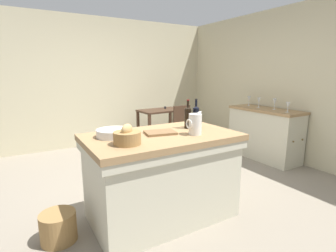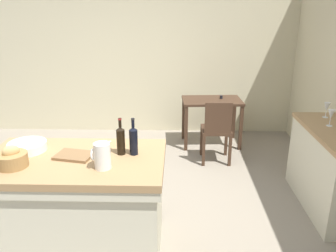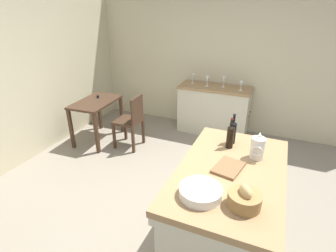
% 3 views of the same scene
% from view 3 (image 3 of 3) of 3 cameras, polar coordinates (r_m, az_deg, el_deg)
% --- Properties ---
extents(ground_plane, '(6.76, 6.76, 0.00)m').
position_cam_3_polar(ground_plane, '(3.28, 1.62, -17.84)').
color(ground_plane, gray).
extents(wall_right, '(0.12, 5.20, 2.60)m').
position_cam_3_polar(wall_right, '(5.01, 13.21, 13.63)').
color(wall_right, beige).
rests_on(wall_right, ground).
extents(island_table, '(1.51, 0.91, 0.90)m').
position_cam_3_polar(island_table, '(2.66, 12.67, -16.59)').
color(island_table, '#99754C').
rests_on(island_table, ground).
extents(side_cabinet, '(0.52, 1.30, 0.89)m').
position_cam_3_polar(side_cabinet, '(4.95, 9.84, 3.49)').
color(side_cabinet, '#99754C').
rests_on(side_cabinet, ground).
extents(writing_desk, '(0.93, 0.61, 0.78)m').
position_cam_3_polar(writing_desk, '(4.69, -15.33, 3.92)').
color(writing_desk, '#3D281C').
rests_on(writing_desk, ground).
extents(wooden_chair, '(0.41, 0.41, 0.91)m').
position_cam_3_polar(wooden_chair, '(4.38, -8.02, 1.33)').
color(wooden_chair, '#3D281C').
rests_on(wooden_chair, ground).
extents(pitcher, '(0.17, 0.13, 0.25)m').
position_cam_3_polar(pitcher, '(2.59, 18.89, -4.53)').
color(pitcher, silver).
rests_on(pitcher, island_table).
extents(wash_bowl, '(0.33, 0.33, 0.07)m').
position_cam_3_polar(wash_bowl, '(2.05, 7.09, -14.02)').
color(wash_bowl, silver).
rests_on(wash_bowl, island_table).
extents(bread_basket, '(0.24, 0.24, 0.18)m').
position_cam_3_polar(bread_basket, '(2.01, 16.28, -14.99)').
color(bread_basket, olive).
rests_on(bread_basket, island_table).
extents(cutting_board, '(0.34, 0.27, 0.02)m').
position_cam_3_polar(cutting_board, '(2.41, 13.00, -8.78)').
color(cutting_board, brown).
rests_on(cutting_board, island_table).
extents(wine_bottle_dark, '(0.07, 0.07, 0.32)m').
position_cam_3_polar(wine_bottle_dark, '(2.79, 13.87, -1.16)').
color(wine_bottle_dark, black).
rests_on(wine_bottle_dark, island_table).
extents(wine_bottle_amber, '(0.07, 0.07, 0.32)m').
position_cam_3_polar(wine_bottle_amber, '(2.69, 13.38, -2.10)').
color(wine_bottle_amber, black).
rests_on(wine_bottle_amber, island_table).
extents(wine_glass_far_left, '(0.07, 0.07, 0.16)m').
position_cam_3_polar(wine_glass_far_left, '(4.65, 15.63, 8.77)').
color(wine_glass_far_left, white).
rests_on(wine_glass_far_left, side_cabinet).
extents(wine_glass_left, '(0.07, 0.07, 0.19)m').
position_cam_3_polar(wine_glass_left, '(4.78, 12.04, 9.77)').
color(wine_glass_left, white).
rests_on(wine_glass_left, side_cabinet).
extents(wine_glass_middle, '(0.07, 0.07, 0.18)m').
position_cam_3_polar(wine_glass_middle, '(4.79, 8.56, 10.01)').
color(wine_glass_middle, white).
rests_on(wine_glass_middle, side_cabinet).
extents(wine_glass_right, '(0.07, 0.07, 0.18)m').
position_cam_3_polar(wine_glass_right, '(4.94, 5.42, 10.60)').
color(wine_glass_right, white).
rests_on(wine_glass_right, side_cabinet).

